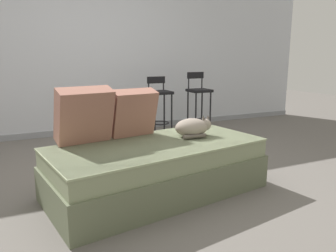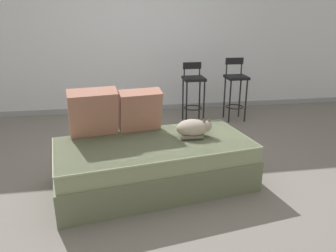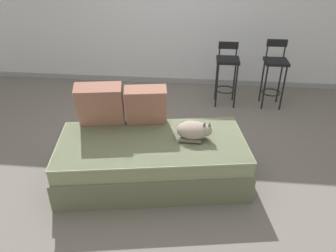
% 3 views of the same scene
% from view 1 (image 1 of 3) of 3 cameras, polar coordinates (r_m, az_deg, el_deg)
% --- Properties ---
extents(ground_plane, '(16.00, 16.00, 0.00)m').
position_cam_1_polar(ground_plane, '(3.33, -4.56, -8.98)').
color(ground_plane, '#66605B').
rests_on(ground_plane, ground).
extents(wall_back_panel, '(8.00, 0.10, 2.60)m').
position_cam_1_polar(wall_back_panel, '(5.28, -13.48, 12.85)').
color(wall_back_panel, silver).
rests_on(wall_back_panel, ground).
extents(wall_baseboard_trim, '(8.00, 0.02, 0.09)m').
position_cam_1_polar(wall_baseboard_trim, '(5.35, -12.71, -0.67)').
color(wall_baseboard_trim, gray).
rests_on(wall_baseboard_trim, ground).
extents(couch, '(1.99, 1.18, 0.46)m').
position_cam_1_polar(couch, '(2.90, -1.88, -7.30)').
color(couch, '#636B50').
rests_on(couch, ground).
extents(throw_pillow_corner, '(0.50, 0.37, 0.49)m').
position_cam_1_polar(throw_pillow_corner, '(2.87, -14.39, 1.82)').
color(throw_pillow_corner, '#936051').
rests_on(throw_pillow_corner, couch).
extents(throw_pillow_middle, '(0.46, 0.32, 0.45)m').
position_cam_1_polar(throw_pillow_middle, '(3.05, -6.13, 2.33)').
color(throw_pillow_middle, '#936051').
rests_on(throw_pillow_middle, couch).
extents(cat, '(0.36, 0.26, 0.20)m').
position_cam_1_polar(cat, '(3.07, 4.37, -0.22)').
color(cat, gray).
rests_on(cat, couch).
extents(bar_stool_near_window, '(0.32, 0.32, 0.90)m').
position_cam_1_polar(bar_stool_near_window, '(4.84, -1.55, 4.37)').
color(bar_stool_near_window, black).
rests_on(bar_stool_near_window, ground).
extents(bar_stool_by_doorway, '(0.32, 0.32, 0.95)m').
position_cam_1_polar(bar_stool_by_doorway, '(5.14, 5.35, 4.87)').
color(bar_stool_by_doorway, black).
rests_on(bar_stool_by_doorway, ground).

